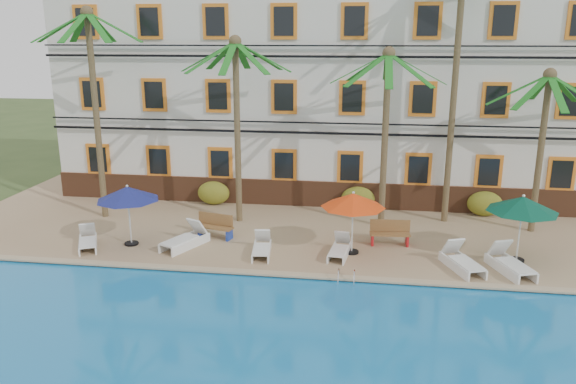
% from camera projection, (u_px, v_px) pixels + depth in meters
% --- Properties ---
extents(ground, '(100.00, 100.00, 0.00)m').
position_uv_depth(ground, '(297.00, 272.00, 19.37)').
color(ground, '#384C23').
rests_on(ground, ground).
extents(pool_deck, '(30.00, 12.00, 0.25)m').
position_uv_depth(pool_deck, '(312.00, 222.00, 24.10)').
color(pool_deck, tan).
rests_on(pool_deck, ground).
extents(pool_coping, '(30.00, 0.35, 0.06)m').
position_uv_depth(pool_coping, '(294.00, 275.00, 18.43)').
color(pool_coping, tan).
rests_on(pool_coping, pool_deck).
extents(hotel_building, '(25.40, 6.44, 10.22)m').
position_uv_depth(hotel_building, '(323.00, 88.00, 27.44)').
color(hotel_building, silver).
rests_on(hotel_building, pool_deck).
extents(palm_a, '(4.44, 4.44, 8.77)m').
position_uv_depth(palm_a, '(94.00, 87.00, 23.03)').
color(palm_a, brown).
rests_on(palm_a, pool_deck).
extents(palm_b, '(4.44, 4.44, 7.65)m').
position_uv_depth(palm_b, '(237.00, 104.00, 22.61)').
color(palm_b, brown).
rests_on(palm_b, pool_deck).
extents(palm_c, '(4.44, 4.44, 7.22)m').
position_uv_depth(palm_c, '(386.00, 113.00, 21.98)').
color(palm_c, brown).
rests_on(palm_c, pool_deck).
extents(palm_d, '(4.44, 4.44, 10.55)m').
position_uv_depth(palm_d, '(456.00, 63.00, 22.14)').
color(palm_d, brown).
rests_on(palm_d, pool_deck).
extents(palm_e, '(4.44, 4.44, 6.46)m').
position_uv_depth(palm_e, '(544.00, 127.00, 21.54)').
color(palm_e, brown).
rests_on(palm_e, pool_deck).
extents(shrub_left, '(1.50, 0.90, 1.10)m').
position_uv_depth(shrub_left, '(214.00, 193.00, 26.10)').
color(shrub_left, '#2E5618').
rests_on(shrub_left, pool_deck).
extents(shrub_mid, '(1.50, 0.90, 1.10)m').
position_uv_depth(shrub_mid, '(358.00, 199.00, 25.18)').
color(shrub_mid, '#2E5618').
rests_on(shrub_mid, pool_deck).
extents(shrub_right, '(1.50, 0.90, 1.10)m').
position_uv_depth(shrub_right, '(485.00, 204.00, 24.43)').
color(shrub_right, '#2E5618').
rests_on(shrub_right, pool_deck).
extents(umbrella_blue, '(2.33, 2.33, 2.34)m').
position_uv_depth(umbrella_blue, '(128.00, 194.00, 20.67)').
color(umbrella_blue, black).
rests_on(umbrella_blue, pool_deck).
extents(umbrella_red, '(2.32, 2.32, 2.32)m').
position_uv_depth(umbrella_red, '(353.00, 201.00, 19.85)').
color(umbrella_red, black).
rests_on(umbrella_red, pool_deck).
extents(umbrella_green, '(2.42, 2.42, 2.43)m').
position_uv_depth(umbrella_green, '(523.00, 205.00, 19.08)').
color(umbrella_green, black).
rests_on(umbrella_green, pool_deck).
extents(lounger_a, '(1.32, 1.83, 0.82)m').
position_uv_depth(lounger_a, '(88.00, 241.00, 20.83)').
color(lounger_a, white).
rests_on(lounger_a, pool_deck).
extents(lounger_b, '(1.52, 2.14, 0.96)m').
position_uv_depth(lounger_b, '(185.00, 239.00, 20.89)').
color(lounger_b, white).
rests_on(lounger_b, pool_deck).
extents(lounger_c, '(0.82, 1.79, 0.82)m').
position_uv_depth(lounger_c, '(262.00, 247.00, 20.16)').
color(lounger_c, white).
rests_on(lounger_c, pool_deck).
extents(lounger_d, '(0.80, 1.75, 0.80)m').
position_uv_depth(lounger_d, '(340.00, 249.00, 20.04)').
color(lounger_d, white).
rests_on(lounger_d, pool_deck).
extents(lounger_e, '(1.37, 2.09, 0.93)m').
position_uv_depth(lounger_e, '(462.00, 261.00, 18.87)').
color(lounger_e, white).
rests_on(lounger_e, pool_deck).
extents(lounger_f, '(1.37, 2.16, 0.96)m').
position_uv_depth(lounger_f, '(510.00, 263.00, 18.66)').
color(lounger_f, white).
rests_on(lounger_f, pool_deck).
extents(bench_left, '(1.57, 0.83, 0.93)m').
position_uv_depth(bench_left, '(215.00, 226.00, 21.86)').
color(bench_left, olive).
rests_on(bench_left, pool_deck).
extents(bench_right, '(1.53, 0.57, 0.93)m').
position_uv_depth(bench_right, '(390.00, 232.00, 21.11)').
color(bench_right, olive).
rests_on(bench_right, pool_deck).
extents(pool_ladder, '(0.54, 0.74, 0.74)m').
position_uv_depth(pool_ladder, '(346.00, 280.00, 18.11)').
color(pool_ladder, silver).
rests_on(pool_ladder, ground).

